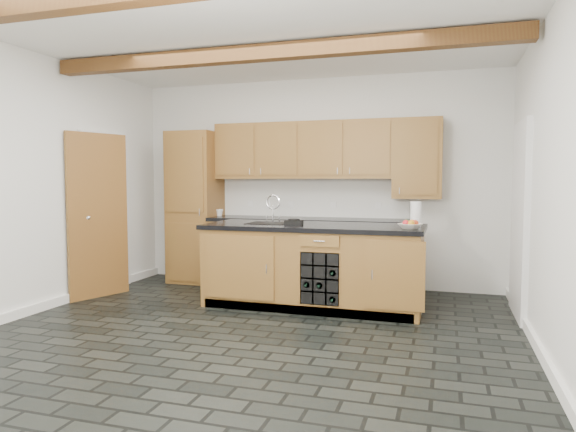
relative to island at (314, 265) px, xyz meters
name	(u,v)px	position (x,y,z in m)	size (l,w,h in m)	color
ground	(247,336)	(-0.31, -1.28, -0.46)	(5.00, 5.00, 0.00)	black
room_shell	(258,171)	(-0.39, -0.75, 1.06)	(5.01, 5.00, 5.00)	white
back_cabinetry	(282,214)	(-0.68, 0.95, 0.51)	(3.65, 0.62, 2.20)	olive
island	(314,265)	(0.00, 0.00, 0.00)	(2.48, 0.96, 0.93)	olive
faucet	(269,220)	(-0.56, 0.05, 0.50)	(0.45, 0.40, 0.34)	black
kitchen_scale	(294,222)	(-0.23, -0.04, 0.49)	(0.20, 0.13, 0.06)	black
fruit_bowl	(410,226)	(1.07, -0.21, 0.49)	(0.23, 0.23, 0.06)	silver
fruit_cluster	(410,223)	(1.07, -0.21, 0.52)	(0.16, 0.17, 0.07)	#A83516
paper_towel	(416,214)	(1.11, 0.07, 0.60)	(0.12, 0.12, 0.27)	white
mug	(219,213)	(-1.61, 0.95, 0.51)	(0.10, 0.10, 0.10)	white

